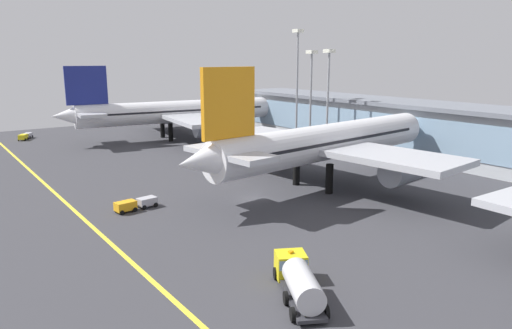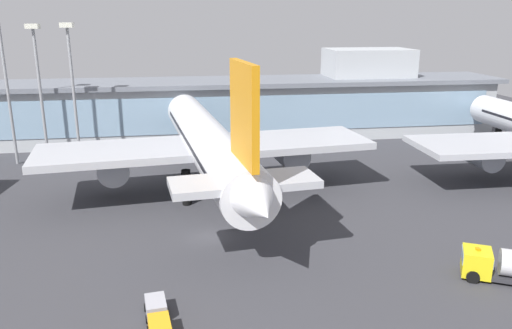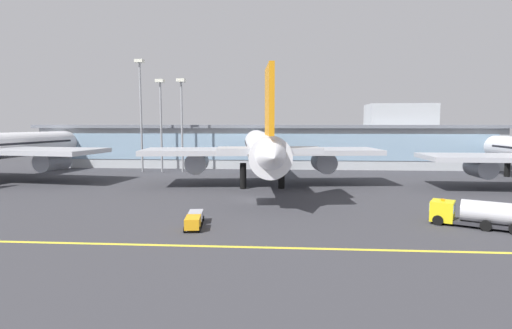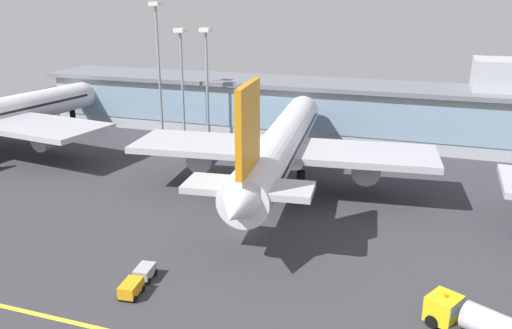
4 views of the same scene
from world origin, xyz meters
name	(u,v)px [view 3 (image 3 of 4)]	position (x,y,z in m)	size (l,w,h in m)	color
ground_plane	(251,200)	(0.00, 0.00, 0.00)	(180.00, 180.00, 0.00)	#38383D
taxiway_centreline_stripe	(230,247)	(0.00, -22.00, 0.01)	(144.00, 0.50, 0.01)	yellow
terminal_building	(274,144)	(2.05, 44.38, 5.89)	(115.82, 14.00, 15.93)	#ADB2B7
airliner_near_right	(261,148)	(0.75, 13.20, 6.66)	(42.34, 53.38, 18.24)	black
fuel_tanker_truck	(473,213)	(24.96, -13.24, 1.51)	(9.14, 6.36, 2.90)	black
baggage_tug_near	(194,219)	(-4.78, -15.40, 0.79)	(2.37, 5.74, 1.40)	black
apron_light_mast_west	(161,111)	(-23.01, 31.29, 13.91)	(1.80, 1.80, 20.86)	gray
apron_light_mast_centre	(182,110)	(-18.35, 31.74, 13.99)	(1.80, 1.80, 21.00)	gray
apron_light_mast_east	(141,100)	(-27.64, 31.42, 16.36)	(1.80, 1.80, 25.27)	gray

